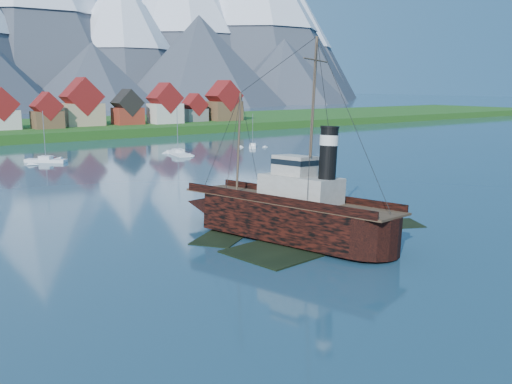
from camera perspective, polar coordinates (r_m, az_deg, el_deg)
ground at (r=68.85m, az=5.58°, el=-4.50°), size 1400.00×1400.00×0.00m
shoal at (r=71.63m, az=5.51°, el=-4.18°), size 31.71×21.24×1.14m
seawall at (r=187.90m, az=-22.05°, el=4.50°), size 600.00×2.50×2.00m
tugboat_wreck at (r=68.30m, az=2.38°, el=-1.92°), size 7.19×30.99×24.56m
sailboat_c at (r=141.61m, az=-20.27°, el=2.91°), size 8.69×8.39×12.46m
sailboat_d at (r=163.83m, az=-0.33°, el=4.55°), size 5.86×6.98×10.01m
sailboat_e at (r=147.91m, az=-7.80°, el=3.80°), size 4.51×11.41×12.88m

